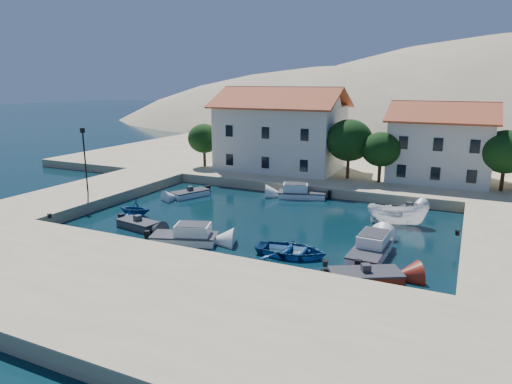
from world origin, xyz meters
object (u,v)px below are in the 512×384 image
cabin_cruiser_east (370,249)px  boat_east (397,224)px  building_mid (441,141)px  lamppost (85,155)px  cabin_cruiser_south (184,236)px  rowboat_south (291,255)px  building_left (281,128)px

cabin_cruiser_east → boat_east: size_ratio=1.08×
building_mid → boat_east: (-1.92, -14.96, -5.22)m
lamppost → boat_east: bearing=12.4°
cabin_cruiser_south → boat_east: size_ratio=1.06×
cabin_cruiser_south → rowboat_south: (7.92, 1.00, -0.48)m
building_left → building_mid: 18.04m
building_left → boat_east: size_ratio=3.04×
cabin_cruiser_east → cabin_cruiser_south: bearing=106.1°
cabin_cruiser_south → cabin_cruiser_east: bearing=-5.2°
boat_east → cabin_cruiser_east: bearing=167.7°
rowboat_south → building_left: bearing=19.4°
building_mid → boat_east: 15.96m
cabin_cruiser_east → building_left: bearing=37.6°
cabin_cruiser_south → rowboat_south: size_ratio=1.05×
building_mid → boat_east: size_ratio=2.17×
building_left → cabin_cruiser_east: (15.55, -21.96, -5.46)m
building_left → building_mid: bearing=3.2°
lamppost → cabin_cruiser_east: lamppost is taller
boat_east → rowboat_south: bearing=143.7°
building_mid → lamppost: size_ratio=1.69×
building_left → building_mid: size_ratio=1.40×
cabin_cruiser_south → building_mid: bearing=40.8°
cabin_cruiser_south → cabin_cruiser_east: same height
rowboat_south → cabin_cruiser_east: (4.82, 2.13, 0.48)m
cabin_cruiser_south → boat_east: cabin_cruiser_south is taller
building_mid → boat_east: building_mid is taller
lamppost → rowboat_south: bearing=-10.4°
rowboat_south → cabin_cruiser_east: cabin_cruiser_east is taller
building_mid → rowboat_south: building_mid is taller
cabin_cruiser_east → building_mid: bearing=-3.8°
cabin_cruiser_south → rowboat_south: 7.99m
building_left → cabin_cruiser_south: building_left is taller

